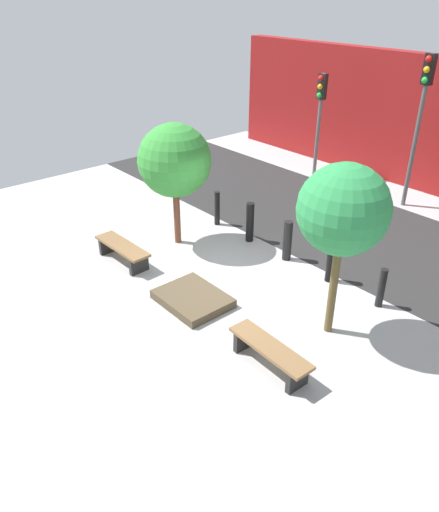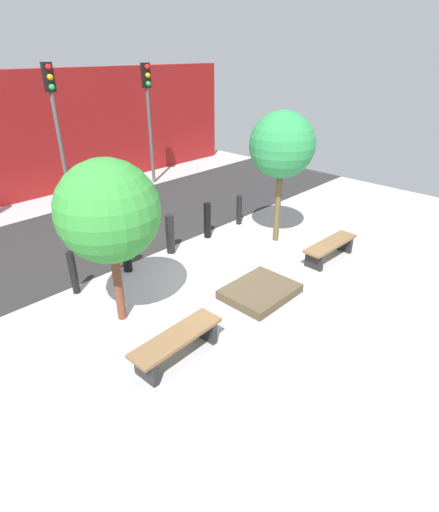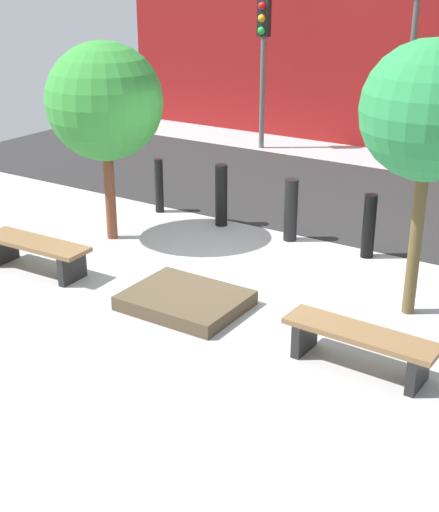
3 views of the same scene
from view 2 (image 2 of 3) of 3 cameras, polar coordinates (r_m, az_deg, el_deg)
ground_plane at (r=8.79m, az=1.03°, el=-3.32°), size 18.00×18.00×0.00m
road_strip at (r=11.89m, az=-14.70°, el=4.30°), size 18.00×4.50×0.01m
building_facade at (r=14.96m, az=-24.64°, el=15.40°), size 16.20×0.50×3.97m
bench_left at (r=6.58m, az=-6.09°, el=-12.10°), size 1.67×0.53×0.45m
bench_right at (r=9.83m, az=15.52°, el=1.22°), size 1.67×0.49×0.45m
planter_bed at (r=8.24m, az=5.80°, el=-5.05°), size 1.44×1.15×0.18m
tree_behind_left_bench at (r=6.83m, az=-15.61°, el=6.10°), size 1.74×1.74×3.00m
tree_behind_right_bench at (r=9.92m, az=8.92°, el=15.35°), size 1.58×1.58×3.28m
bollard_far_left at (r=8.62m, az=-20.15°, el=-2.26°), size 0.15×0.15×0.94m
bollard_left at (r=9.12m, az=-13.21°, el=0.76°), size 0.20×0.20×1.02m
bollard_center at (r=9.80m, az=-7.07°, el=3.08°), size 0.21×0.21×0.98m
bollard_right at (r=10.58m, az=-1.75°, el=5.09°), size 0.19×0.19×0.95m
bollard_far_right at (r=11.46m, az=2.82°, el=6.60°), size 0.15×0.15×0.85m
traffic_light_mid_west at (r=13.35m, az=-22.46°, el=18.49°), size 0.28×0.27×4.19m
traffic_light_mid_east at (r=15.10m, az=-10.13°, el=20.63°), size 0.28×0.27×4.11m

